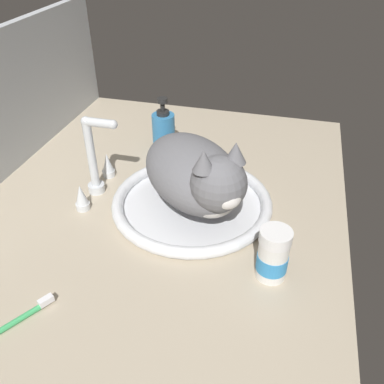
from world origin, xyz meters
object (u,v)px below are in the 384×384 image
at_px(sink_basin, 192,202).
at_px(toothbrush, 12,323).
at_px(faucet, 95,165).
at_px(soap_pump_bottle, 164,131).
at_px(cat, 197,175).
at_px(pill_bottle, 273,256).

distance_m(sink_basin, toothbrush, 0.44).
relative_size(faucet, soap_pump_bottle, 1.29).
bearing_deg(faucet, cat, -94.25).
bearing_deg(soap_pump_bottle, toothbrush, 174.42).
bearing_deg(pill_bottle, toothbrush, 118.83).
relative_size(faucet, cat, 0.58).
bearing_deg(cat, toothbrush, 149.30).
xyz_separation_m(pill_bottle, soap_pump_bottle, (0.41, 0.34, 0.01)).
relative_size(soap_pump_bottle, toothbrush, 1.08).
bearing_deg(soap_pump_bottle, sink_basin, -149.20).
xyz_separation_m(sink_basin, pill_bottle, (-0.17, -0.20, 0.04)).
height_order(pill_bottle, soap_pump_bottle, soap_pump_bottle).
bearing_deg(pill_bottle, faucet, 68.32).
distance_m(sink_basin, faucet, 0.24).
relative_size(pill_bottle, soap_pump_bottle, 0.71).
xyz_separation_m(faucet, pill_bottle, (-0.17, -0.43, -0.02)).
distance_m(cat, soap_pump_bottle, 0.31).
bearing_deg(sink_basin, cat, -139.13).
relative_size(sink_basin, cat, 1.08).
bearing_deg(soap_pump_bottle, cat, -148.40).
xyz_separation_m(faucet, toothbrush, (-0.39, -0.03, -0.07)).
distance_m(faucet, cat, 0.25).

